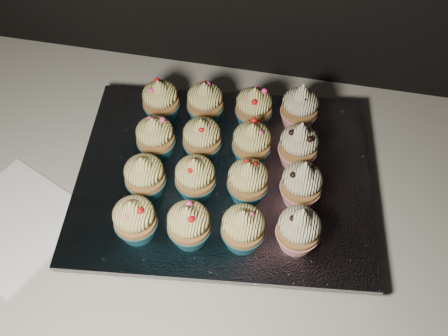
# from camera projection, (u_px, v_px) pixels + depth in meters

# --- Properties ---
(cabinet) EXTENTS (2.40, 0.60, 0.86)m
(cabinet) POSITION_uv_depth(u_px,v_px,m) (163.00, 288.00, 1.22)
(cabinet) COLOR black
(cabinet) RESTS_ON ground
(worktop) EXTENTS (2.44, 0.64, 0.04)m
(worktop) POSITION_uv_depth(u_px,v_px,m) (137.00, 186.00, 0.86)
(worktop) COLOR beige
(worktop) RESTS_ON cabinet
(napkin) EXTENTS (0.24, 0.24, 0.00)m
(napkin) POSITION_uv_depth(u_px,v_px,m) (13.00, 223.00, 0.79)
(napkin) COLOR white
(napkin) RESTS_ON worktop
(baking_tray) EXTENTS (0.47, 0.38, 0.02)m
(baking_tray) POSITION_uv_depth(u_px,v_px,m) (224.00, 182.00, 0.83)
(baking_tray) COLOR black
(baking_tray) RESTS_ON worktop
(foil_lining) EXTENTS (0.51, 0.42, 0.01)m
(foil_lining) POSITION_uv_depth(u_px,v_px,m) (224.00, 176.00, 0.81)
(foil_lining) COLOR silver
(foil_lining) RESTS_ON baking_tray
(cupcake_0) EXTENTS (0.06, 0.06, 0.08)m
(cupcake_0) POSITION_uv_depth(u_px,v_px,m) (135.00, 219.00, 0.71)
(cupcake_0) COLOR #175A6D
(cupcake_0) RESTS_ON foil_lining
(cupcake_1) EXTENTS (0.06, 0.06, 0.08)m
(cupcake_1) POSITION_uv_depth(u_px,v_px,m) (189.00, 224.00, 0.71)
(cupcake_1) COLOR #175A6D
(cupcake_1) RESTS_ON foil_lining
(cupcake_2) EXTENTS (0.06, 0.06, 0.08)m
(cupcake_2) POSITION_uv_depth(u_px,v_px,m) (243.00, 228.00, 0.71)
(cupcake_2) COLOR #175A6D
(cupcake_2) RESTS_ON foil_lining
(cupcake_3) EXTENTS (0.06, 0.06, 0.10)m
(cupcake_3) POSITION_uv_depth(u_px,v_px,m) (299.00, 229.00, 0.70)
(cupcake_3) COLOR red
(cupcake_3) RESTS_ON foil_lining
(cupcake_4) EXTENTS (0.06, 0.06, 0.08)m
(cupcake_4) POSITION_uv_depth(u_px,v_px,m) (145.00, 176.00, 0.76)
(cupcake_4) COLOR #175A6D
(cupcake_4) RESTS_ON foil_lining
(cupcake_5) EXTENTS (0.06, 0.06, 0.08)m
(cupcake_5) POSITION_uv_depth(u_px,v_px,m) (195.00, 177.00, 0.76)
(cupcake_5) COLOR #175A6D
(cupcake_5) RESTS_ON foil_lining
(cupcake_6) EXTENTS (0.06, 0.06, 0.08)m
(cupcake_6) POSITION_uv_depth(u_px,v_px,m) (248.00, 181.00, 0.75)
(cupcake_6) COLOR #175A6D
(cupcake_6) RESTS_ON foil_lining
(cupcake_7) EXTENTS (0.06, 0.06, 0.10)m
(cupcake_7) POSITION_uv_depth(u_px,v_px,m) (301.00, 184.00, 0.75)
(cupcake_7) COLOR red
(cupcake_7) RESTS_ON foil_lining
(cupcake_8) EXTENTS (0.06, 0.06, 0.08)m
(cupcake_8) POSITION_uv_depth(u_px,v_px,m) (155.00, 137.00, 0.80)
(cupcake_8) COLOR #175A6D
(cupcake_8) RESTS_ON foil_lining
(cupcake_9) EXTENTS (0.06, 0.06, 0.08)m
(cupcake_9) POSITION_uv_depth(u_px,v_px,m) (202.00, 139.00, 0.80)
(cupcake_9) COLOR #175A6D
(cupcake_9) RESTS_ON foil_lining
(cupcake_10) EXTENTS (0.06, 0.06, 0.08)m
(cupcake_10) POSITION_uv_depth(u_px,v_px,m) (252.00, 143.00, 0.80)
(cupcake_10) COLOR #175A6D
(cupcake_10) RESTS_ON foil_lining
(cupcake_11) EXTENTS (0.06, 0.06, 0.10)m
(cupcake_11) POSITION_uv_depth(u_px,v_px,m) (298.00, 145.00, 0.79)
(cupcake_11) COLOR red
(cupcake_11) RESTS_ON foil_lining
(cupcake_12) EXTENTS (0.06, 0.06, 0.08)m
(cupcake_12) POSITION_uv_depth(u_px,v_px,m) (161.00, 101.00, 0.85)
(cupcake_12) COLOR #175A6D
(cupcake_12) RESTS_ON foil_lining
(cupcake_13) EXTENTS (0.06, 0.06, 0.08)m
(cupcake_13) POSITION_uv_depth(u_px,v_px,m) (205.00, 103.00, 0.85)
(cupcake_13) COLOR #175A6D
(cupcake_13) RESTS_ON foil_lining
(cupcake_14) EXTENTS (0.06, 0.06, 0.08)m
(cupcake_14) POSITION_uv_depth(u_px,v_px,m) (254.00, 108.00, 0.84)
(cupcake_14) COLOR #175A6D
(cupcake_14) RESTS_ON foil_lining
(cupcake_15) EXTENTS (0.06, 0.06, 0.10)m
(cupcake_15) POSITION_uv_depth(u_px,v_px,m) (300.00, 107.00, 0.84)
(cupcake_15) COLOR red
(cupcake_15) RESTS_ON foil_lining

